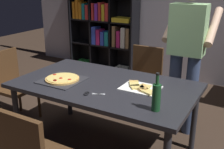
{
  "coord_description": "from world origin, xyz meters",
  "views": [
    {
      "loc": [
        1.34,
        -2.2,
        1.75
      ],
      "look_at": [
        0.0,
        0.15,
        0.8
      ],
      "focal_mm": 44.16,
      "sensor_mm": 36.0,
      "label": 1
    }
  ],
  "objects_px": {
    "wine_bottle": "(156,97)",
    "bookshelf": "(103,19)",
    "kitchen_scissors": "(91,94)",
    "chair_left_end": "(11,81)",
    "person_serving_pizza": "(187,50)",
    "pepperoni_pizza_on_tray": "(62,79)",
    "chair_far_side": "(144,76)",
    "dining_table": "(105,89)"
  },
  "relations": [
    {
      "from": "dining_table",
      "to": "wine_bottle",
      "type": "bearing_deg",
      "value": -24.81
    },
    {
      "from": "chair_far_side",
      "to": "bookshelf",
      "type": "relative_size",
      "value": 0.46
    },
    {
      "from": "pepperoni_pizza_on_tray",
      "to": "wine_bottle",
      "type": "relative_size",
      "value": 1.29
    },
    {
      "from": "chair_far_side",
      "to": "pepperoni_pizza_on_tray",
      "type": "xyz_separation_m",
      "value": [
        -0.42,
        -1.15,
        0.25
      ]
    },
    {
      "from": "chair_far_side",
      "to": "bookshelf",
      "type": "bearing_deg",
      "value": 137.15
    },
    {
      "from": "chair_far_side",
      "to": "chair_left_end",
      "type": "relative_size",
      "value": 1.0
    },
    {
      "from": "dining_table",
      "to": "chair_left_end",
      "type": "bearing_deg",
      "value": 180.0
    },
    {
      "from": "pepperoni_pizza_on_tray",
      "to": "wine_bottle",
      "type": "distance_m",
      "value": 1.1
    },
    {
      "from": "chair_far_side",
      "to": "bookshelf",
      "type": "height_order",
      "value": "bookshelf"
    },
    {
      "from": "chair_left_end",
      "to": "kitchen_scissors",
      "type": "relative_size",
      "value": 4.56
    },
    {
      "from": "dining_table",
      "to": "chair_far_side",
      "type": "bearing_deg",
      "value": 90.0
    },
    {
      "from": "bookshelf",
      "to": "person_serving_pizza",
      "type": "xyz_separation_m",
      "value": [
        2.07,
        -1.59,
        -0.01
      ]
    },
    {
      "from": "chair_far_side",
      "to": "person_serving_pizza",
      "type": "xyz_separation_m",
      "value": [
        0.59,
        -0.22,
        0.49
      ]
    },
    {
      "from": "dining_table",
      "to": "pepperoni_pizza_on_tray",
      "type": "distance_m",
      "value": 0.45
    },
    {
      "from": "person_serving_pizza",
      "to": "pepperoni_pizza_on_tray",
      "type": "bearing_deg",
      "value": -137.33
    },
    {
      "from": "chair_far_side",
      "to": "pepperoni_pizza_on_tray",
      "type": "distance_m",
      "value": 1.25
    },
    {
      "from": "chair_left_end",
      "to": "pepperoni_pizza_on_tray",
      "type": "bearing_deg",
      "value": -8.51
    },
    {
      "from": "wine_bottle",
      "to": "kitchen_scissors",
      "type": "xyz_separation_m",
      "value": [
        -0.63,
        0.01,
        -0.11
      ]
    },
    {
      "from": "dining_table",
      "to": "kitchen_scissors",
      "type": "bearing_deg",
      "value": -83.57
    },
    {
      "from": "chair_left_end",
      "to": "bookshelf",
      "type": "bearing_deg",
      "value": 92.19
    },
    {
      "from": "pepperoni_pizza_on_tray",
      "to": "wine_bottle",
      "type": "xyz_separation_m",
      "value": [
        1.08,
        -0.16,
        0.1
      ]
    },
    {
      "from": "chair_left_end",
      "to": "dining_table",
      "type": "bearing_deg",
      "value": 0.0
    },
    {
      "from": "pepperoni_pizza_on_tray",
      "to": "kitchen_scissors",
      "type": "relative_size",
      "value": 2.07
    },
    {
      "from": "dining_table",
      "to": "pepperoni_pizza_on_tray",
      "type": "bearing_deg",
      "value": -161.13
    },
    {
      "from": "dining_table",
      "to": "bookshelf",
      "type": "xyz_separation_m",
      "value": [
        -1.48,
        2.38,
        0.33
      ]
    },
    {
      "from": "chair_left_end",
      "to": "kitchen_scissors",
      "type": "distance_m",
      "value": 1.47
    },
    {
      "from": "wine_bottle",
      "to": "chair_left_end",
      "type": "bearing_deg",
      "value": 171.5
    },
    {
      "from": "bookshelf",
      "to": "kitchen_scissors",
      "type": "height_order",
      "value": "bookshelf"
    },
    {
      "from": "chair_left_end",
      "to": "person_serving_pizza",
      "type": "distance_m",
      "value": 2.18
    },
    {
      "from": "bookshelf",
      "to": "pepperoni_pizza_on_tray",
      "type": "relative_size",
      "value": 4.77
    },
    {
      "from": "chair_left_end",
      "to": "wine_bottle",
      "type": "height_order",
      "value": "wine_bottle"
    },
    {
      "from": "wine_bottle",
      "to": "person_serving_pizza",
      "type": "bearing_deg",
      "value": 93.89
    },
    {
      "from": "dining_table",
      "to": "chair_left_end",
      "type": "height_order",
      "value": "chair_left_end"
    },
    {
      "from": "chair_left_end",
      "to": "person_serving_pizza",
      "type": "xyz_separation_m",
      "value": [
        1.97,
        0.79,
        0.49
      ]
    },
    {
      "from": "chair_far_side",
      "to": "person_serving_pizza",
      "type": "distance_m",
      "value": 0.79
    },
    {
      "from": "chair_far_side",
      "to": "kitchen_scissors",
      "type": "distance_m",
      "value": 1.33
    },
    {
      "from": "wine_bottle",
      "to": "bookshelf",
      "type": "bearing_deg",
      "value": 128.56
    },
    {
      "from": "bookshelf",
      "to": "kitchen_scissors",
      "type": "bearing_deg",
      "value": -60.53
    },
    {
      "from": "pepperoni_pizza_on_tray",
      "to": "kitchen_scissors",
      "type": "xyz_separation_m",
      "value": [
        0.46,
        -0.15,
        -0.01
      ]
    },
    {
      "from": "pepperoni_pizza_on_tray",
      "to": "kitchen_scissors",
      "type": "bearing_deg",
      "value": -18.43
    },
    {
      "from": "chair_far_side",
      "to": "bookshelf",
      "type": "xyz_separation_m",
      "value": [
        -1.48,
        1.37,
        0.5
      ]
    },
    {
      "from": "chair_left_end",
      "to": "kitchen_scissors",
      "type": "height_order",
      "value": "chair_left_end"
    }
  ]
}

